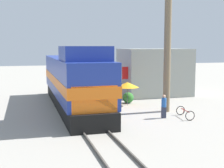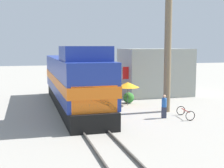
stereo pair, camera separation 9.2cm
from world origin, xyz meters
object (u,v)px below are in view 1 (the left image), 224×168
(vendor_umbrella, at_px, (127,85))
(bicycle, at_px, (185,113))
(utility_pole, at_px, (168,32))
(locomotive, at_px, (74,82))
(billboard_sign, at_px, (135,74))
(person_bystander, at_px, (164,106))

(vendor_umbrella, xyz_separation_m, bicycle, (2.38, -5.46, -1.39))
(utility_pole, bearing_deg, locomotive, 154.52)
(locomotive, xyz_separation_m, vendor_umbrella, (4.46, 0.08, -0.41))
(locomotive, relative_size, billboard_sign, 5.41)
(utility_pole, xyz_separation_m, billboard_sign, (-0.18, 6.40, -3.68))
(person_bystander, xyz_separation_m, bicycle, (1.48, -0.29, -0.54))
(bicycle, bearing_deg, billboard_sign, -79.36)
(utility_pole, height_order, person_bystander, utility_pole)
(utility_pole, bearing_deg, person_bystander, -119.91)
(vendor_umbrella, distance_m, person_bystander, 5.31)
(utility_pole, height_order, bicycle, utility_pole)
(billboard_sign, xyz_separation_m, person_bystander, (-0.96, -8.38, -1.41))
(vendor_umbrella, height_order, billboard_sign, billboard_sign)
(person_bystander, height_order, bicycle, person_bystander)
(utility_pole, relative_size, bicycle, 6.45)
(billboard_sign, bearing_deg, vendor_umbrella, -120.09)
(bicycle, bearing_deg, locomotive, -30.92)
(vendor_umbrella, bearing_deg, locomotive, -178.94)
(locomotive, xyz_separation_m, billboard_sign, (6.33, 3.30, 0.14))
(billboard_sign, distance_m, bicycle, 8.90)
(locomotive, xyz_separation_m, utility_pole, (6.51, -3.10, 3.82))
(locomotive, bearing_deg, bicycle, -38.13)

